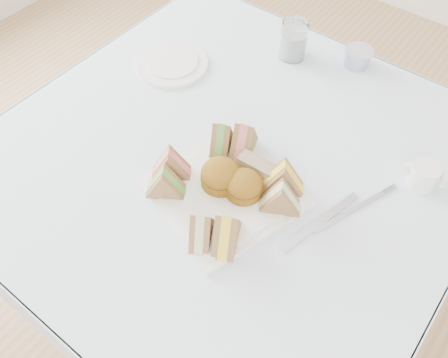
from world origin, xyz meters
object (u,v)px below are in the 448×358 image
Objects in this scene: water_glass at (294,40)px; creamer_jug at (423,175)px; table at (229,239)px; serving_plate at (224,192)px.

creamer_jug is (0.45, -0.20, -0.02)m from water_glass.
table is 3.32× the size of serving_plate.
serving_plate reaches higher than table.
serving_plate is at bearing -59.59° from table.
table is 0.40m from serving_plate.
serving_plate is at bearing -73.91° from water_glass.
table is 14.90× the size of creamer_jug.
water_glass is (-0.08, 0.37, 0.43)m from table.
creamer_jug is (0.37, 0.18, 0.40)m from table.
creamer_jug is at bearing 58.22° from serving_plate.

